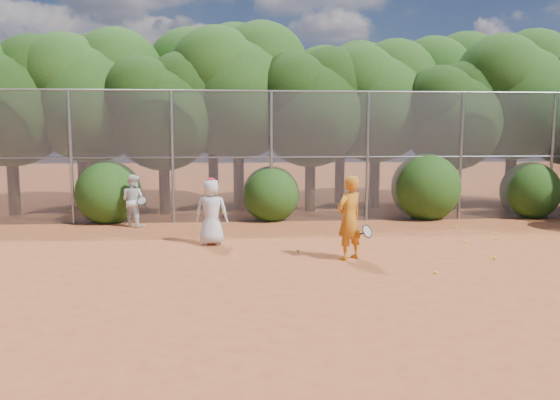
{
  "coord_description": "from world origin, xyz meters",
  "views": [
    {
      "loc": [
        -2.02,
        -10.74,
        2.73
      ],
      "look_at": [
        -1.0,
        2.5,
        1.1
      ],
      "focal_mm": 35.0,
      "sensor_mm": 36.0,
      "label": 1
    }
  ],
  "objects": [
    {
      "name": "tree_5",
      "position": [
        3.06,
        9.04,
        4.05
      ],
      "size": [
        4.51,
        3.92,
        6.17
      ],
      "color": "black",
      "rests_on": "ground"
    },
    {
      "name": "bush_1",
      "position": [
        -1.0,
        6.3,
        0.9
      ],
      "size": [
        1.8,
        1.8,
        1.8
      ],
      "primitive_type": "sphere",
      "color": "#1C4110",
      "rests_on": "ground"
    },
    {
      "name": "ground",
      "position": [
        0.0,
        0.0,
        0.0
      ],
      "size": [
        80.0,
        80.0,
        0.0
      ],
      "primitive_type": "plane",
      "color": "#A94E26",
      "rests_on": "ground"
    },
    {
      "name": "tree_0",
      "position": [
        -9.44,
        8.04,
        3.93
      ],
      "size": [
        4.38,
        3.81,
        6.0
      ],
      "color": "black",
      "rests_on": "ground"
    },
    {
      "name": "ball_2",
      "position": [
        1.8,
        -0.64,
        0.03
      ],
      "size": [
        0.07,
        0.07,
        0.07
      ],
      "primitive_type": "sphere",
      "color": "#C8F02B",
      "rests_on": "ground"
    },
    {
      "name": "tree_10",
      "position": [
        -2.93,
        11.05,
        4.63
      ],
      "size": [
        5.15,
        4.48,
        7.06
      ],
      "color": "black",
      "rests_on": "ground"
    },
    {
      "name": "ball_0",
      "position": [
        3.62,
        2.27,
        0.03
      ],
      "size": [
        0.07,
        0.07,
        0.07
      ],
      "primitive_type": "sphere",
      "color": "#C8F02B",
      "rests_on": "ground"
    },
    {
      "name": "tree_4",
      "position": [
        0.55,
        8.24,
        3.76
      ],
      "size": [
        4.19,
        3.64,
        5.73
      ],
      "color": "black",
      "rests_on": "ground"
    },
    {
      "name": "tree_2",
      "position": [
        -4.45,
        7.83,
        3.58
      ],
      "size": [
        3.99,
        3.47,
        5.47
      ],
      "color": "black",
      "rests_on": "ground"
    },
    {
      "name": "bush_0",
      "position": [
        -6.0,
        6.3,
        1.0
      ],
      "size": [
        2.0,
        2.0,
        2.0
      ],
      "primitive_type": "sphere",
      "color": "#1C4110",
      "rests_on": "ground"
    },
    {
      "name": "player_white",
      "position": [
        -5.09,
        5.4,
        0.77
      ],
      "size": [
        0.94,
        0.87,
        1.53
      ],
      "rotation": [
        0.0,
        0.0,
        2.65
      ],
      "color": "white",
      "rests_on": "ground"
    },
    {
      "name": "tree_6",
      "position": [
        5.55,
        8.03,
        3.47
      ],
      "size": [
        3.86,
        3.36,
        5.29
      ],
      "color": "black",
      "rests_on": "ground"
    },
    {
      "name": "ball_3",
      "position": [
        3.52,
        0.46,
        0.03
      ],
      "size": [
        0.07,
        0.07,
        0.07
      ],
      "primitive_type": "sphere",
      "color": "#C8F02B",
      "rests_on": "ground"
    },
    {
      "name": "fence_back",
      "position": [
        -0.12,
        6.0,
        2.05
      ],
      "size": [
        20.05,
        0.09,
        4.03
      ],
      "color": "gray",
      "rests_on": "ground"
    },
    {
      "name": "tree_9",
      "position": [
        -7.94,
        10.84,
        4.34
      ],
      "size": [
        4.83,
        4.2,
        6.62
      ],
      "color": "black",
      "rests_on": "ground"
    },
    {
      "name": "tree_1",
      "position": [
        -6.94,
        8.54,
        4.16
      ],
      "size": [
        4.64,
        4.03,
        6.35
      ],
      "color": "black",
      "rests_on": "ground"
    },
    {
      "name": "ball_4",
      "position": [
        -0.66,
        1.54,
        0.03
      ],
      "size": [
        0.07,
        0.07,
        0.07
      ],
      "primitive_type": "sphere",
      "color": "#C8F02B",
      "rests_on": "ground"
    },
    {
      "name": "ball_5",
      "position": [
        4.29,
        4.5,
        0.03
      ],
      "size": [
        0.07,
        0.07,
        0.07
      ],
      "primitive_type": "sphere",
      "color": "#C8F02B",
      "rests_on": "ground"
    },
    {
      "name": "player_teen",
      "position": [
        -2.68,
        2.57,
        0.82
      ],
      "size": [
        0.83,
        0.57,
        1.66
      ],
      "rotation": [
        0.0,
        0.0,
        3.08
      ],
      "color": "silver",
      "rests_on": "ground"
    },
    {
      "name": "bush_2",
      "position": [
        4.0,
        6.3,
        1.1
      ],
      "size": [
        2.2,
        2.2,
        2.2
      ],
      "primitive_type": "sphere",
      "color": "#1C4110",
      "rests_on": "ground"
    },
    {
      "name": "bush_3",
      "position": [
        7.5,
        6.3,
        0.95
      ],
      "size": [
        1.9,
        1.9,
        1.9
      ],
      "primitive_type": "sphere",
      "color": "#1C4110",
      "rests_on": "ground"
    },
    {
      "name": "ball_1",
      "position": [
        4.58,
        2.58,
        0.03
      ],
      "size": [
        0.07,
        0.07,
        0.07
      ],
      "primitive_type": "sphere",
      "color": "#C8F02B",
      "rests_on": "ground"
    },
    {
      "name": "player_yellow",
      "position": [
        0.37,
        0.74,
        0.91
      ],
      "size": [
        0.91,
        0.74,
        1.83
      ],
      "rotation": [
        0.0,
        0.0,
        3.74
      ],
      "color": "#C47217",
      "rests_on": "ground"
    },
    {
      "name": "tree_11",
      "position": [
        2.06,
        10.64,
        4.16
      ],
      "size": [
        4.64,
        4.03,
        6.35
      ],
      "color": "black",
      "rests_on": "ground"
    },
    {
      "name": "tree_7",
      "position": [
        8.06,
        8.64,
        4.28
      ],
      "size": [
        4.77,
        4.14,
        6.53
      ],
      "color": "black",
      "rests_on": "ground"
    },
    {
      "name": "tree_12",
      "position": [
        6.56,
        11.24,
        4.51
      ],
      "size": [
        5.02,
        4.37,
        6.88
      ],
      "color": "black",
      "rests_on": "ground"
    },
    {
      "name": "tree_3",
      "position": [
        -1.94,
        8.84,
        4.4
      ],
      "size": [
        4.89,
        4.26,
        6.7
      ],
      "color": "black",
      "rests_on": "ground"
    }
  ]
}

